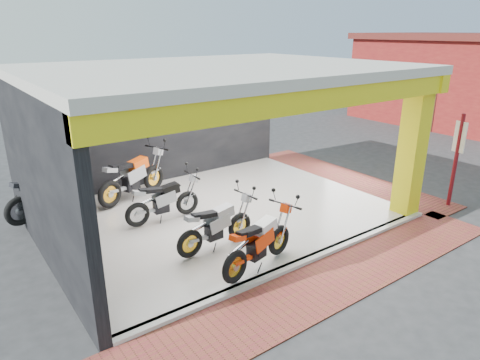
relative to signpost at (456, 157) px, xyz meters
name	(u,v)px	position (x,y,z in m)	size (l,w,h in m)	color
ground	(272,244)	(-5.23, 1.12, -1.36)	(80.00, 80.00, 0.00)	#2D2D30
showroom_floor	(221,212)	(-5.23, 3.12, -1.31)	(8.00, 6.00, 0.10)	silver
showroom_ceiling	(219,69)	(-5.23, 3.12, 2.24)	(8.40, 6.40, 0.20)	beige
back_wall	(162,126)	(-5.23, 6.22, 0.39)	(8.20, 0.20, 3.50)	black
left_wall	(39,182)	(-9.33, 3.12, 0.39)	(0.20, 6.20, 3.50)	black
corner_column	(412,148)	(-1.48, 0.37, 0.39)	(0.50, 0.50, 3.50)	yellow
header_beam_front	(313,99)	(-5.23, 0.12, 1.94)	(8.40, 0.30, 0.40)	yellow
header_beam_right	(337,73)	(-1.23, 3.12, 1.94)	(0.30, 6.40, 0.40)	yellow
floor_kerb	(305,261)	(-5.23, 0.10, -1.31)	(8.00, 0.20, 0.10)	silver
paver_front	(334,280)	(-5.23, -0.68, -1.34)	(9.00, 1.40, 0.03)	brown
paver_right	(347,177)	(-0.43, 3.12, -1.34)	(1.40, 7.00, 0.03)	brown
signpost	(456,157)	(0.00, 0.00, 0.00)	(0.10, 0.34, 2.48)	maroon
moto_hero	(279,226)	(-5.54, 0.55, -0.62)	(2.10, 0.78, 1.28)	#FB3A0A
moto_row_a	(239,214)	(-5.77, 1.58, -0.65)	(2.00, 0.74, 1.22)	#A4A6AC
moto_row_b	(187,192)	(-6.03, 3.41, -0.65)	(1.99, 0.74, 1.22)	#9B9EA3
moto_row_c	(153,166)	(-5.96, 5.45, -0.52)	(2.41, 0.89, 1.47)	#9B9CA2
moto_row_d	(75,180)	(-8.06, 5.62, -0.54)	(2.35, 0.87, 1.44)	black
moto_row_e	(78,183)	(-8.00, 5.62, -0.65)	(2.00, 0.74, 1.22)	#FF370A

